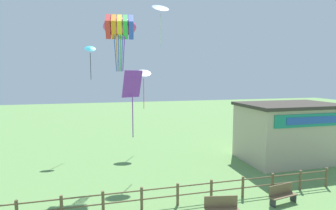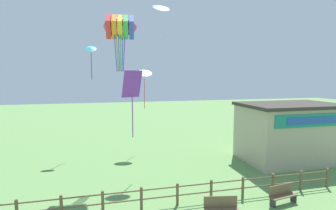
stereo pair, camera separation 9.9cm
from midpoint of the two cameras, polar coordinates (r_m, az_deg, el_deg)
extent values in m
cylinder|color=brown|center=(13.72, -21.99, -19.94)|extent=(0.14, 0.14, 1.15)
cylinder|color=brown|center=(13.58, -13.80, -19.94)|extent=(0.14, 0.14, 1.15)
cylinder|color=brown|center=(13.69, -5.60, -19.56)|extent=(0.14, 0.14, 1.15)
cylinder|color=brown|center=(14.04, 2.28, -18.85)|extent=(0.14, 0.14, 1.15)
cylinder|color=brown|center=(14.61, 9.58, -17.89)|extent=(0.14, 0.14, 1.15)
cylinder|color=brown|center=(15.38, 16.16, -16.77)|extent=(0.14, 0.14, 1.15)
cylinder|color=brown|center=(16.33, 21.98, -15.60)|extent=(0.14, 0.14, 1.15)
cylinder|color=brown|center=(17.42, 27.06, -14.44)|extent=(0.14, 0.14, 1.15)
cylinder|color=brown|center=(18.63, 31.46, -13.34)|extent=(0.14, 0.14, 1.15)
cylinder|color=brown|center=(13.87, 2.28, -17.35)|extent=(18.40, 0.07, 0.07)
cylinder|color=brown|center=(14.06, 2.27, -19.06)|extent=(18.40, 0.07, 0.07)
cube|color=#B7A88E|center=(22.53, 24.95, -5.64)|extent=(7.05, 4.55, 4.23)
cube|color=#38332D|center=(22.20, 25.21, 0.02)|extent=(7.35, 4.85, 0.24)
cube|color=#197F6B|center=(20.57, 29.16, -2.94)|extent=(6.00, 0.08, 0.90)
cube|color=#234CAD|center=(20.54, 29.25, -2.96)|extent=(4.23, 0.04, 0.50)
cube|color=brown|center=(13.24, 11.76, -21.34)|extent=(1.63, 0.68, 0.05)
cube|color=brown|center=(13.27, 11.58, -19.87)|extent=(1.56, 0.33, 0.53)
cube|color=brown|center=(15.39, 24.01, -17.68)|extent=(1.63, 0.65, 0.05)
cube|color=brown|center=(15.39, 23.55, -16.49)|extent=(1.57, 0.30, 0.53)
cube|color=#2D2D33|center=(15.01, 22.01, -19.17)|extent=(0.12, 0.36, 0.40)
cube|color=#2D2D33|center=(15.97, 25.80, -17.74)|extent=(0.12, 0.36, 0.40)
ellipsoid|color=#E54C8C|center=(18.45, -10.21, 16.40)|extent=(2.36, 1.89, 1.66)
cube|color=red|center=(18.49, -12.61, 16.33)|extent=(0.49, 1.71, 1.69)
cube|color=orange|center=(18.47, -11.41, 16.37)|extent=(0.49, 1.71, 1.69)
cube|color=yellow|center=(18.45, -10.21, 16.40)|extent=(0.49, 1.71, 1.69)
cube|color=green|center=(18.43, -9.00, 16.43)|extent=(0.49, 1.71, 1.69)
cube|color=blue|center=(18.43, -7.80, 16.45)|extent=(0.49, 1.71, 1.69)
cylinder|color=blue|center=(18.03, -11.17, 11.00)|extent=(0.21, 0.38, 2.39)
cylinder|color=orange|center=(18.02, -10.83, 11.01)|extent=(0.15, 0.39, 2.39)
cylinder|color=blue|center=(18.02, -10.48, 11.02)|extent=(0.09, 0.39, 2.39)
cylinder|color=green|center=(18.02, -10.11, 11.02)|extent=(0.09, 0.39, 2.39)
cylinder|color=blue|center=(18.03, -9.74, 11.03)|extent=(0.15, 0.39, 2.39)
cylinder|color=purple|center=(18.05, -9.38, 11.03)|extent=(0.21, 0.38, 2.39)
cone|color=white|center=(23.38, -5.08, 7.07)|extent=(1.35, 1.26, 0.68)
cylinder|color=red|center=(23.43, -5.04, 2.48)|extent=(0.05, 0.05, 2.68)
cone|color=blue|center=(21.53, -1.38, 20.52)|extent=(1.48, 1.36, 0.77)
cylinder|color=silver|center=(21.17, -1.37, 15.95)|extent=(0.05, 0.05, 2.41)
cone|color=#2DB2C6|center=(24.18, -16.33, 11.76)|extent=(1.00, 0.88, 0.60)
cylinder|color=#2D2D33|center=(24.07, -16.22, 8.12)|extent=(0.05, 0.05, 2.32)
cube|color=purple|center=(13.11, -7.62, 4.56)|extent=(1.07, 0.75, 1.34)
cylinder|color=purple|center=(13.26, -7.52, -2.47)|extent=(0.05, 0.05, 2.14)
camera|label=1|loc=(0.05, -89.81, 0.02)|focal=28.00mm
camera|label=2|loc=(0.05, 90.19, -0.02)|focal=28.00mm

